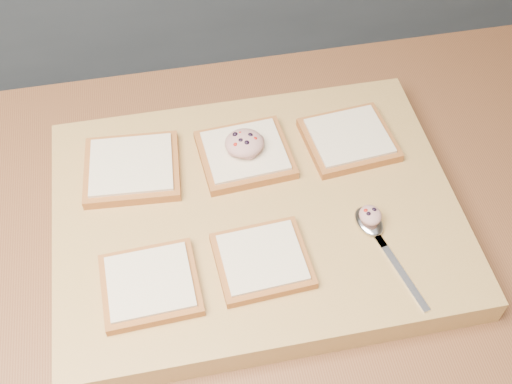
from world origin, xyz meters
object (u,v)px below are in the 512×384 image
Objects in this scene: cutting_board at (256,215)px; bread_far_center at (245,154)px; tuna_salad_dollop at (244,143)px; spoon at (373,229)px.

cutting_board is 4.06× the size of bread_far_center.
spoon is at bearing -48.03° from tuna_salad_dollop.
tuna_salad_dollop is (-0.00, 0.00, 0.02)m from bread_far_center.
tuna_salad_dollop reaches higher than spoon.
spoon reaches higher than cutting_board.
cutting_board is 0.10m from tuna_salad_dollop.
bread_far_center is at bearing 132.07° from spoon.
cutting_board is 3.24× the size of spoon.
bread_far_center is 2.42× the size of tuna_salad_dollop.
tuna_salad_dollop reaches higher than bread_far_center.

